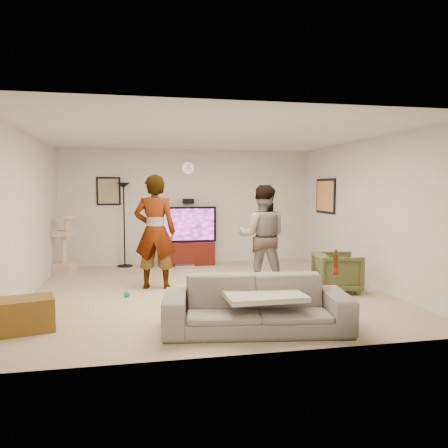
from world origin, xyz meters
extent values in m
cube|color=tan|center=(0.00, 0.00, -0.01)|extent=(5.50, 5.50, 0.02)
cube|color=silver|center=(0.00, 0.00, 2.51)|extent=(5.50, 5.50, 0.02)
cube|color=silver|center=(0.00, 2.75, 1.25)|extent=(5.50, 0.04, 2.50)
cube|color=silver|center=(0.00, -2.75, 1.25)|extent=(5.50, 0.04, 2.50)
cube|color=silver|center=(-2.75, 0.00, 1.25)|extent=(0.04, 5.50, 2.50)
cube|color=silver|center=(2.75, 0.00, 1.25)|extent=(0.04, 5.50, 2.50)
cylinder|color=white|center=(0.00, 2.72, 2.10)|extent=(0.26, 0.04, 0.26)
cube|color=black|center=(0.00, 2.69, 1.38)|extent=(0.25, 0.10, 0.10)
cube|color=#85805A|center=(-1.70, 2.73, 1.60)|extent=(0.42, 0.03, 0.52)
cube|color=#F18A50|center=(2.73, 1.60, 1.50)|extent=(0.03, 0.78, 0.62)
cube|color=#430F0A|center=(-0.07, 2.50, 0.25)|extent=(1.19, 0.45, 0.50)
cube|color=silver|center=(-0.16, 2.11, 0.04)|extent=(0.40, 0.30, 0.07)
cube|color=black|center=(-0.07, 2.50, 0.88)|extent=(1.30, 0.08, 0.77)
cube|color=#D33DDC|center=(-0.07, 2.46, 0.88)|extent=(1.19, 0.01, 0.68)
cylinder|color=black|center=(-1.38, 2.55, 0.89)|extent=(0.32, 0.32, 1.77)
cube|color=#C5AA8C|center=(-2.53, 2.05, 0.58)|extent=(0.46, 0.46, 1.15)
imported|color=#9690A6|center=(-0.83, 0.38, 0.95)|extent=(0.77, 0.59, 1.89)
imported|color=#3B647D|center=(0.94, 0.13, 0.86)|extent=(0.99, 0.87, 1.72)
imported|color=slate|center=(0.23, -2.05, 0.31)|extent=(2.25, 1.14, 0.63)
cube|color=beige|center=(0.30, -2.05, 0.42)|extent=(0.91, 0.71, 0.06)
cylinder|color=#441F05|center=(1.21, -2.05, 0.75)|extent=(0.06, 0.06, 0.25)
imported|color=#424524|center=(2.03, -0.44, 0.31)|extent=(0.78, 0.76, 0.63)
cube|color=brown|center=(-2.40, -1.53, 0.19)|extent=(0.68, 0.57, 0.39)
sphere|color=#1A7788|center=(-1.29, -0.15, 0.04)|extent=(0.09, 0.09, 0.09)
camera|label=1|loc=(-1.13, -6.87, 1.66)|focal=35.03mm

